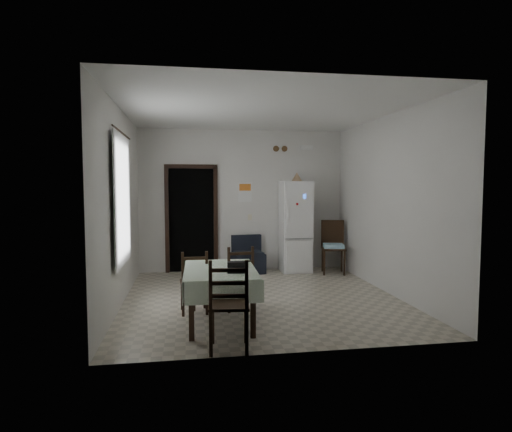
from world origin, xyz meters
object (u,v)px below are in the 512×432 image
at_px(dining_chair_near_head, 229,304).
at_px(corner_chair, 333,247).
at_px(dining_chair_far_left, 194,281).
at_px(dining_chair_far_right, 238,277).
at_px(navy_seat, 248,254).
at_px(dining_table, 220,296).
at_px(fridge, 295,226).

bearing_deg(dining_chair_near_head, corner_chair, -117.71).
xyz_separation_m(dining_chair_far_left, dining_chair_far_right, (0.63, 0.07, 0.02)).
xyz_separation_m(navy_seat, dining_table, (-0.79, -3.08, -0.02)).
xyz_separation_m(corner_chair, dining_chair_far_left, (-2.79, -2.21, -0.09)).
bearing_deg(dining_chair_far_left, dining_chair_far_right, -176.62).
xyz_separation_m(dining_table, dining_chair_far_right, (0.31, 0.59, 0.11)).
bearing_deg(corner_chair, dining_chair_far_left, -128.49).
relative_size(corner_chair, dining_chair_near_head, 1.05).
xyz_separation_m(navy_seat, corner_chair, (1.68, -0.34, 0.16)).
bearing_deg(corner_chair, dining_chair_far_right, -122.21).
bearing_deg(fridge, dining_chair_far_left, -129.11).
height_order(dining_table, dining_chair_far_right, dining_chair_far_right).
height_order(navy_seat, dining_chair_far_right, dining_chair_far_right).
bearing_deg(navy_seat, dining_table, -112.15).
xyz_separation_m(fridge, dining_chair_far_right, (-1.47, -2.48, -0.46)).
relative_size(corner_chair, dining_chair_far_right, 1.15).
bearing_deg(corner_chair, navy_seat, -178.44).
relative_size(navy_seat, dining_chair_far_left, 0.85).
xyz_separation_m(fridge, dining_chair_near_head, (-1.75, -3.98, -0.42)).
height_order(fridge, dining_chair_far_right, fridge).
relative_size(navy_seat, dining_chair_far_right, 0.81).
height_order(corner_chair, dining_chair_far_right, corner_chair).
height_order(dining_chair_far_left, dining_chair_far_right, dining_chair_far_right).
height_order(fridge, dining_chair_far_left, fridge).
bearing_deg(dining_chair_far_right, dining_table, 58.04).
height_order(dining_table, dining_chair_far_left, dining_chair_far_left).
height_order(navy_seat, corner_chair, corner_chair).
relative_size(corner_chair, dining_table, 0.78).
relative_size(fridge, dining_chair_far_left, 2.11).
height_order(corner_chair, dining_table, corner_chair).
relative_size(dining_chair_far_left, dining_chair_near_head, 0.87).
distance_m(dining_chair_far_left, dining_chair_near_head, 1.47).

